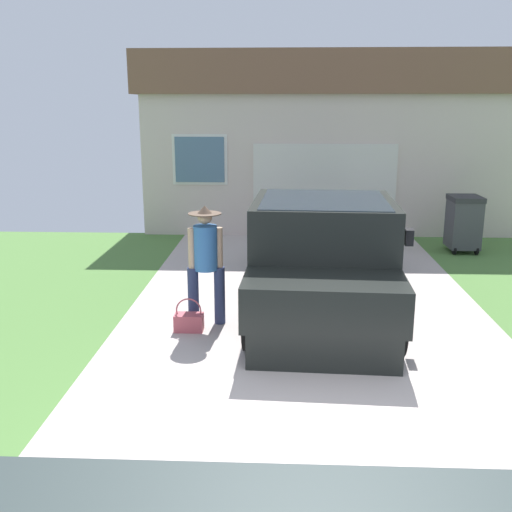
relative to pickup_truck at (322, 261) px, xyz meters
The scene contains 5 objects.
pickup_truck is the anchor object (origin of this frame).
person_with_hat 1.72m from the pickup_truck, 158.41° to the right, with size 0.50×0.44×1.64m.
handbag 2.10m from the pickup_truck, 153.40° to the right, with size 0.38×0.22×0.45m.
house_with_garage 8.57m from the pickup_truck, 85.39° to the left, with size 9.22×7.17×4.08m.
wheeled_trash_bin 4.81m from the pickup_truck, 49.77° to the left, with size 0.60×0.72×1.14m.
Camera 1 is at (-0.37, -4.32, 2.91)m, focal length 41.15 mm.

